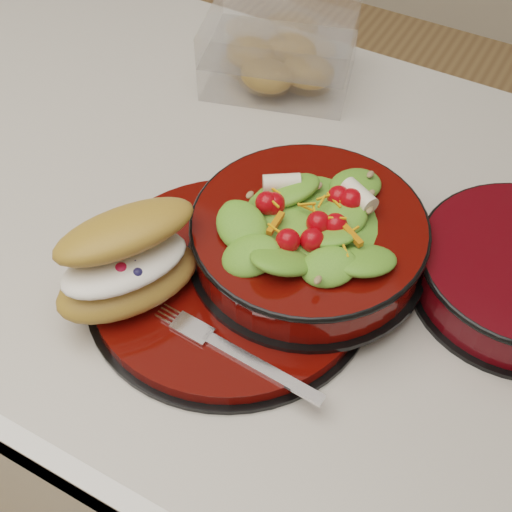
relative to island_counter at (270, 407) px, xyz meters
The scene contains 6 objects.
island_counter is the anchor object (origin of this frame).
dinner_plate 0.47m from the island_counter, 86.74° to the right, with size 0.31×0.31×0.02m.
salad_bowl 0.51m from the island_counter, 36.81° to the right, with size 0.26×0.26×0.11m.
croissant 0.54m from the island_counter, 111.44° to the right, with size 0.15×0.18×0.09m.
fork 0.51m from the island_counter, 71.26° to the right, with size 0.17×0.03×0.00m.
pastry_box 0.56m from the island_counter, 117.09° to the left, with size 0.23×0.19×0.09m.
Camera 1 is at (0.26, -0.51, 1.50)m, focal length 50.00 mm.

